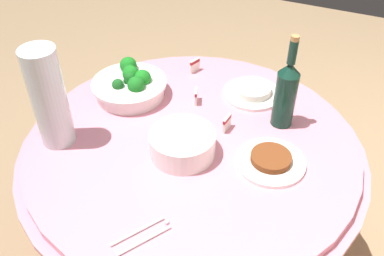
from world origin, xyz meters
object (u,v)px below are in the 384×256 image
label_placard_mid (196,95)px  food_plate_rice (252,91)px  serving_tongs (143,235)px  food_plate_stir_fry (270,161)px  label_placard_front (195,65)px  plate_stack (182,144)px  wine_bottle (286,92)px  decorative_fruit_vase (50,100)px  label_placard_rear (227,123)px  broccoli_bowl (130,85)px

label_placard_mid → food_plate_rice: bearing=127.1°
serving_tongs → food_plate_stir_fry: (-0.40, 0.23, 0.01)m
food_plate_rice → label_placard_front: label_placard_front is taller
plate_stack → food_plate_rice: 0.42m
food_plate_stir_fry → label_placard_front: label_placard_front is taller
food_plate_stir_fry → food_plate_rice: bearing=-152.9°
wine_bottle → food_plate_rice: bearing=-129.4°
decorative_fruit_vase → label_placard_front: bearing=157.8°
label_placard_front → plate_stack: bearing=19.8°
food_plate_rice → decorative_fruit_vase: bearing=-44.3°
decorative_fruit_vase → label_placard_rear: 0.58m
decorative_fruit_vase → serving_tongs: size_ratio=2.13×
food_plate_rice → label_placard_rear: label_placard_rear is taller
broccoli_bowl → plate_stack: (0.21, 0.32, -0.00)m
broccoli_bowl → wine_bottle: bearing=97.1°
wine_bottle → label_placard_rear: bearing=-54.3°
plate_stack → serving_tongs: (0.33, 0.04, -0.04)m
food_plate_stir_fry → label_placard_front: size_ratio=4.00×
label_placard_front → decorative_fruit_vase: bearing=-22.2°
plate_stack → label_placard_rear: size_ratio=3.82×
label_placard_front → label_placard_mid: size_ratio=1.00×
plate_stack → label_placard_front: (-0.46, -0.17, -0.01)m
broccoli_bowl → wine_bottle: size_ratio=0.83×
wine_bottle → food_plate_stir_fry: size_ratio=1.53×
food_plate_rice → label_placard_rear: (0.23, -0.01, 0.02)m
decorative_fruit_vase → label_placard_mid: bearing=139.5°
broccoli_bowl → food_plate_stir_fry: broccoli_bowl is taller
food_plate_stir_fry → label_placard_mid: 0.40m
broccoli_bowl → food_plate_rice: (-0.19, 0.42, -0.03)m
plate_stack → serving_tongs: 0.34m
food_plate_rice → label_placard_front: bearing=-102.9°
decorative_fruit_vase → food_plate_stir_fry: decorative_fruit_vase is taller
wine_bottle → food_plate_stir_fry: 0.25m
plate_stack → food_plate_rice: bearing=166.2°
serving_tongs → label_placard_front: bearing=-165.1°
decorative_fruit_vase → food_plate_rice: (-0.52, 0.50, -0.15)m
decorative_fruit_vase → food_plate_rice: size_ratio=1.55×
food_plate_rice → label_placard_front: size_ratio=4.00×
food_plate_stir_fry → label_placard_rear: 0.21m
food_plate_rice → label_placard_mid: bearing=-52.9°
serving_tongs → label_placard_front: size_ratio=2.90×
decorative_fruit_vase → food_plate_stir_fry: size_ratio=1.55×
label_placard_front → food_plate_stir_fry: bearing=47.9°
broccoli_bowl → serving_tongs: bearing=33.7°
serving_tongs → label_placard_front: (-0.80, -0.21, 0.03)m
serving_tongs → food_plate_stir_fry: size_ratio=0.72×
serving_tongs → broccoli_bowl: bearing=-146.3°
wine_bottle → decorative_fruit_vase: bearing=-58.6°
plate_stack → decorative_fruit_vase: decorative_fruit_vase is taller
decorative_fruit_vase → wine_bottle: bearing=121.4°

